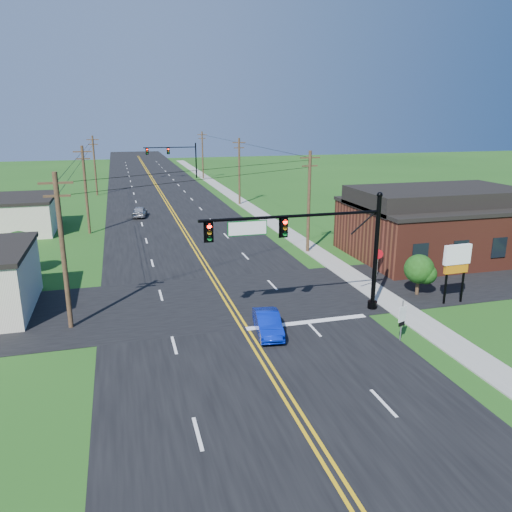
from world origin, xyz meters
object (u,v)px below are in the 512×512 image
object	(u,v)px
blue_car	(268,324)
stop_sign	(378,257)
signal_mast_main	(309,241)
signal_mast_far	(173,155)
route_sign	(402,318)

from	to	relation	value
blue_car	stop_sign	size ratio (longest dim) A/B	1.74
signal_mast_main	signal_mast_far	size ratio (longest dim) A/B	1.03
signal_mast_main	route_sign	distance (m)	6.84
route_sign	stop_sign	xyz separation A→B (m)	(4.37, 10.63, 0.19)
signal_mast_far	blue_car	size ratio (longest dim) A/B	2.93
blue_car	route_sign	bearing A→B (deg)	-15.00
signal_mast_far	stop_sign	bearing A→B (deg)	-83.16
signal_mast_far	blue_car	distance (m)	74.08
signal_mast_far	route_sign	world-z (taller)	signal_mast_far
signal_mast_far	route_sign	bearing A→B (deg)	-87.34
signal_mast_main	route_sign	world-z (taller)	signal_mast_main
route_sign	stop_sign	bearing A→B (deg)	46.97
signal_mast_far	stop_sign	size ratio (longest dim) A/B	5.10
signal_mast_main	blue_car	distance (m)	5.49
blue_car	signal_mast_far	bearing A→B (deg)	95.03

